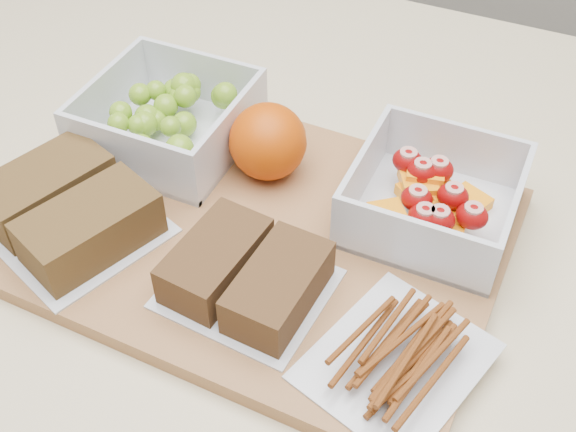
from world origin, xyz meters
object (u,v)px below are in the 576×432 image
(cutting_board, at_px, (253,231))
(fruit_container, at_px, (432,200))
(sandwich_bag_left, at_px, (68,209))
(grape_container, at_px, (170,119))
(orange, at_px, (268,142))
(sandwich_bag_center, at_px, (247,274))
(pretzel_bag, at_px, (398,351))

(cutting_board, xyz_separation_m, fruit_container, (0.14, 0.07, 0.03))
(sandwich_bag_left, bearing_deg, grape_container, 82.61)
(orange, xyz_separation_m, sandwich_bag_center, (0.05, -0.13, -0.02))
(grape_container, xyz_separation_m, sandwich_bag_center, (0.15, -0.14, -0.01))
(cutting_board, distance_m, orange, 0.08)
(fruit_container, height_order, sandwich_bag_center, fruit_container)
(sandwich_bag_center, bearing_deg, fruit_container, 51.55)
(fruit_container, xyz_separation_m, orange, (-0.15, -0.00, 0.01))
(cutting_board, relative_size, pretzel_bag, 2.70)
(cutting_board, relative_size, sandwich_bag_left, 2.37)
(cutting_board, bearing_deg, fruit_container, 28.70)
(fruit_container, bearing_deg, grape_container, 179.71)
(fruit_container, relative_size, sandwich_bag_left, 0.76)
(orange, bearing_deg, cutting_board, -75.99)
(grape_container, distance_m, pretzel_bag, 0.32)
(pretzel_bag, bearing_deg, grape_container, 151.19)
(cutting_board, xyz_separation_m, pretzel_bag, (0.16, -0.08, 0.02))
(sandwich_bag_left, bearing_deg, fruit_container, 26.26)
(cutting_board, xyz_separation_m, sandwich_bag_left, (-0.14, -0.07, 0.03))
(sandwich_bag_left, distance_m, pretzel_bag, 0.30)
(orange, relative_size, pretzel_bag, 0.45)
(fruit_container, xyz_separation_m, pretzel_bag, (0.02, -0.15, -0.01))
(cutting_board, distance_m, sandwich_bag_center, 0.08)
(orange, bearing_deg, pretzel_bag, -40.77)
(sandwich_bag_center, relative_size, pretzel_bag, 0.84)
(grape_container, bearing_deg, fruit_container, -0.29)
(orange, xyz_separation_m, sandwich_bag_left, (-0.12, -0.13, -0.01))
(grape_container, relative_size, sandwich_bag_left, 0.80)
(cutting_board, distance_m, grape_container, 0.15)
(sandwich_bag_left, bearing_deg, pretzel_bag, -3.05)
(sandwich_bag_center, distance_m, pretzel_bag, 0.13)
(fruit_container, bearing_deg, cutting_board, -152.65)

